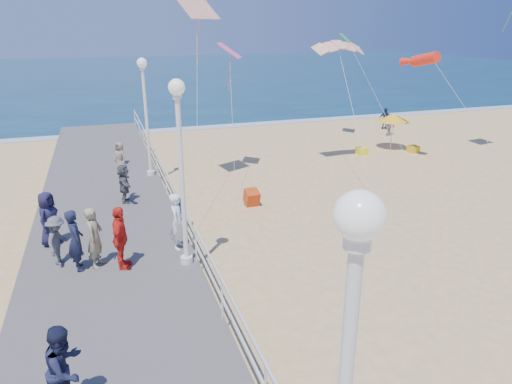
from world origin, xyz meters
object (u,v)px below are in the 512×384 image
object	(u,v)px
woman_holding_toddler	(177,221)
spectator_4	(49,219)
lamp_post_far	(145,105)
beach_walker_b	(385,119)
spectator_3	(120,238)
spectator_2	(57,240)
beach_walker_a	(390,125)
beach_chair_left	(413,149)
spectator_5	(124,183)
beach_chair_right	(362,151)
spectator_6	(95,237)
spectator_7	(65,369)
beach_umbrella	(393,118)
spectator_0	(76,240)
box_kite	(252,199)
toddler_held	(181,209)
lamp_post_mid	(181,156)
beach_walker_c	(121,157)

from	to	relation	value
woman_holding_toddler	spectator_4	distance (m)	4.11
lamp_post_far	beach_walker_b	bearing A→B (deg)	21.58
spectator_3	spectator_2	bearing A→B (deg)	76.85
lamp_post_far	beach_walker_a	distance (m)	17.55
spectator_4	beach_chair_left	world-z (taller)	spectator_4
spectator_5	beach_chair_right	xyz separation A→B (m)	(13.51, 4.54, -0.97)
spectator_5	woman_holding_toddler	bearing A→B (deg)	-163.05
spectator_2	spectator_6	xyz separation A→B (m)	(1.05, -0.49, 0.16)
spectator_7	beach_umbrella	size ratio (longest dim) A/B	0.82
woman_holding_toddler	beach_umbrella	world-z (taller)	woman_holding_toddler
spectator_0	box_kite	size ratio (longest dim) A/B	3.04
spectator_2	beach_umbrella	bearing A→B (deg)	-43.82
spectator_7	box_kite	distance (m)	11.55
spectator_2	beach_walker_a	distance (m)	23.86
woman_holding_toddler	beach_chair_left	xyz separation A→B (m)	(15.32, 8.65, -1.10)
lamp_post_far	toddler_held	distance (m)	8.07
toddler_held	woman_holding_toddler	bearing A→B (deg)	159.57
spectator_2	lamp_post_mid	bearing A→B (deg)	-90.07
toddler_held	beach_umbrella	bearing A→B (deg)	-31.63
spectator_2	spectator_4	world-z (taller)	spectator_4
spectator_2	beach_umbrella	size ratio (longest dim) A/B	0.70
beach_umbrella	beach_chair_right	xyz separation A→B (m)	(-2.31, -0.53, -1.71)
lamp_post_far	beach_umbrella	size ratio (longest dim) A/B	2.49
beach_walker_b	spectator_6	bearing A→B (deg)	55.76
box_kite	spectator_0	bearing A→B (deg)	-149.89
toddler_held	spectator_0	distance (m)	3.16
spectator_4	spectator_0	bearing A→B (deg)	-129.32
spectator_2	spectator_3	bearing A→B (deg)	-98.34
toddler_held	spectator_4	distance (m)	4.21
beach_chair_right	spectator_7	bearing A→B (deg)	-135.24
lamp_post_far	spectator_3	xyz separation A→B (m)	(-1.79, -8.71, -2.32)
woman_holding_toddler	beach_umbrella	size ratio (longest dim) A/B	0.84
spectator_4	spectator_5	size ratio (longest dim) A/B	1.15
woman_holding_toddler	beach_walker_b	bearing A→B (deg)	-25.08
lamp_post_far	beach_chair_right	distance (m)	12.69
beach_walker_a	beach_walker_b	bearing A→B (deg)	39.09
woman_holding_toddler	beach_chair_right	bearing A→B (deg)	-28.31
lamp_post_mid	spectator_4	world-z (taller)	lamp_post_mid
spectator_4	beach_chair_left	xyz separation A→B (m)	(19.12, 7.11, -1.09)
lamp_post_mid	spectator_0	size ratio (longest dim) A/B	2.92
spectator_4	box_kite	distance (m)	7.78
spectator_3	spectator_7	world-z (taller)	spectator_3
lamp_post_far	spectator_4	bearing A→B (deg)	-121.01
beach_walker_a	box_kite	world-z (taller)	beach_walker_a
beach_chair_right	beach_walker_a	bearing A→B (deg)	40.24
beach_walker_b	beach_umbrella	world-z (taller)	beach_umbrella
woman_holding_toddler	beach_chair_left	world-z (taller)	woman_holding_toddler
beach_chair_left	beach_umbrella	bearing A→B (deg)	126.57
spectator_2	beach_walker_c	world-z (taller)	spectator_2
spectator_0	spectator_5	distance (m)	5.35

